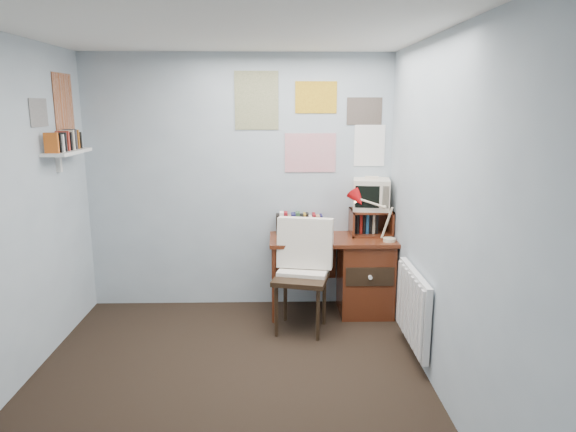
# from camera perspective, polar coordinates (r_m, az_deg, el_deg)

# --- Properties ---
(ground) EXTENTS (3.50, 3.50, 0.00)m
(ground) POSITION_cam_1_polar(r_m,az_deg,el_deg) (3.87, -6.92, -19.14)
(ground) COLOR black
(ground) RESTS_ON ground
(back_wall) EXTENTS (3.00, 0.02, 2.50)m
(back_wall) POSITION_cam_1_polar(r_m,az_deg,el_deg) (5.11, -5.42, 3.64)
(back_wall) COLOR #ADBCC6
(back_wall) RESTS_ON ground
(right_wall) EXTENTS (0.02, 3.50, 2.50)m
(right_wall) POSITION_cam_1_polar(r_m,az_deg,el_deg) (3.56, 17.31, -0.64)
(right_wall) COLOR #ADBCC6
(right_wall) RESTS_ON ground
(ceiling) EXTENTS (3.00, 3.50, 0.02)m
(ceiling) POSITION_cam_1_polar(r_m,az_deg,el_deg) (3.34, -8.09, 20.57)
(ceiling) COLOR white
(ceiling) RESTS_ON back_wall
(desk) EXTENTS (1.20, 0.55, 0.76)m
(desk) POSITION_cam_1_polar(r_m,az_deg,el_deg) (5.09, 7.90, -6.24)
(desk) COLOR #582514
(desk) RESTS_ON ground
(desk_chair) EXTENTS (0.60, 0.59, 0.98)m
(desk_chair) POSITION_cam_1_polar(r_m,az_deg,el_deg) (4.61, 1.46, -6.98)
(desk_chair) COLOR black
(desk_chair) RESTS_ON ground
(desk_lamp) EXTENTS (0.32, 0.28, 0.43)m
(desk_lamp) POSITION_cam_1_polar(r_m,az_deg,el_deg) (4.84, 11.29, -0.36)
(desk_lamp) COLOR red
(desk_lamp) RESTS_ON desk
(tv_riser) EXTENTS (0.40, 0.30, 0.25)m
(tv_riser) POSITION_cam_1_polar(r_m,az_deg,el_deg) (5.09, 9.18, -0.68)
(tv_riser) COLOR #582514
(tv_riser) RESTS_ON desk
(crt_tv) EXTENTS (0.39, 0.37, 0.33)m
(crt_tv) POSITION_cam_1_polar(r_m,az_deg,el_deg) (5.05, 9.23, 2.56)
(crt_tv) COLOR beige
(crt_tv) RESTS_ON tv_riser
(book_row) EXTENTS (0.60, 0.14, 0.22)m
(book_row) POSITION_cam_1_polar(r_m,az_deg,el_deg) (5.08, 2.04, -0.71)
(book_row) COLOR #582514
(book_row) RESTS_ON desk
(radiator) EXTENTS (0.09, 0.80, 0.60)m
(radiator) POSITION_cam_1_polar(r_m,az_deg,el_deg) (4.29, 13.76, -9.85)
(radiator) COLOR white
(radiator) RESTS_ON right_wall
(wall_shelf) EXTENTS (0.20, 0.62, 0.24)m
(wall_shelf) POSITION_cam_1_polar(r_m,az_deg,el_deg) (4.74, -23.32, 6.55)
(wall_shelf) COLOR white
(wall_shelf) RESTS_ON left_wall
(posters_back) EXTENTS (1.20, 0.01, 0.90)m
(posters_back) POSITION_cam_1_polar(r_m,az_deg,el_deg) (5.04, 2.53, 10.42)
(posters_back) COLOR white
(posters_back) RESTS_ON back_wall
(posters_left) EXTENTS (0.01, 0.70, 0.60)m
(posters_left) POSITION_cam_1_polar(r_m,az_deg,el_deg) (4.76, -24.78, 11.03)
(posters_left) COLOR white
(posters_left) RESTS_ON left_wall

